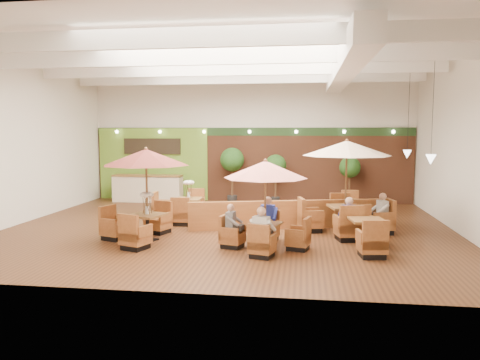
% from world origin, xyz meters
% --- Properties ---
extents(room, '(14.04, 14.00, 5.52)m').
position_xyz_m(room, '(0.25, 1.22, 3.63)').
color(room, '#381E0F').
rests_on(room, ground).
extents(service_counter, '(3.00, 0.75, 1.18)m').
position_xyz_m(service_counter, '(-4.40, 5.10, 0.58)').
color(service_counter, beige).
rests_on(service_counter, ground).
extents(booth_divider, '(6.30, 1.85, 0.90)m').
position_xyz_m(booth_divider, '(1.95, 0.29, 0.45)').
color(booth_divider, brown).
rests_on(booth_divider, ground).
extents(table_0, '(2.59, 2.74, 2.64)m').
position_xyz_m(table_0, '(-2.06, -1.94, 1.88)').
color(table_0, brown).
rests_on(table_0, ground).
extents(table_1, '(2.42, 2.42, 2.37)m').
position_xyz_m(table_1, '(1.36, -2.39, 1.63)').
color(table_1, brown).
rests_on(table_1, ground).
extents(table_2, '(2.90, 2.90, 2.85)m').
position_xyz_m(table_2, '(3.61, -0.12, 1.92)').
color(table_2, brown).
rests_on(table_2, ground).
extents(table_3, '(1.72, 2.55, 1.53)m').
position_xyz_m(table_3, '(-1.86, 1.29, 0.45)').
color(table_3, brown).
rests_on(table_3, ground).
extents(table_4, '(0.98, 2.65, 0.97)m').
position_xyz_m(table_4, '(4.02, -1.91, 0.37)').
color(table_4, brown).
rests_on(table_4, ground).
extents(table_5, '(0.90, 2.54, 0.94)m').
position_xyz_m(table_5, '(4.04, 1.63, 0.36)').
color(table_5, brown).
rests_on(table_5, ground).
extents(topiary_0, '(1.02, 1.02, 2.37)m').
position_xyz_m(topiary_0, '(-0.70, 5.30, 1.77)').
color(topiary_0, black).
rests_on(topiary_0, ground).
extents(topiary_1, '(0.90, 0.90, 2.09)m').
position_xyz_m(topiary_1, '(1.16, 5.30, 1.56)').
color(topiary_1, black).
rests_on(topiary_1, ground).
extents(topiary_2, '(0.87, 0.87, 2.03)m').
position_xyz_m(topiary_2, '(4.23, 5.30, 1.51)').
color(topiary_2, black).
rests_on(topiary_2, ground).
extents(diner_0, '(0.44, 0.40, 0.80)m').
position_xyz_m(diner_0, '(1.36, -3.25, 0.76)').
color(diner_0, silver).
rests_on(diner_0, ground).
extents(diner_1, '(0.40, 0.34, 0.79)m').
position_xyz_m(diner_1, '(1.36, -1.53, 0.76)').
color(diner_1, '#2637A6').
rests_on(diner_1, ground).
extents(diner_2, '(0.31, 0.37, 0.71)m').
position_xyz_m(diner_2, '(0.50, -2.39, 0.72)').
color(diner_2, slate).
rests_on(diner_2, ground).
extents(diner_3, '(0.40, 0.33, 0.79)m').
position_xyz_m(diner_3, '(3.61, -1.16, 0.75)').
color(diner_3, '#2637A6').
rests_on(diner_3, ground).
extents(diner_4, '(0.39, 0.43, 0.78)m').
position_xyz_m(diner_4, '(4.66, -0.12, 0.75)').
color(diner_4, silver).
rests_on(diner_4, ground).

